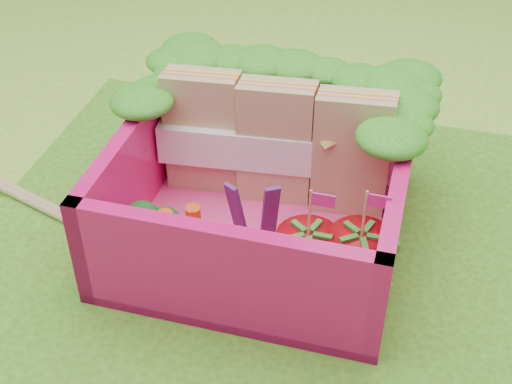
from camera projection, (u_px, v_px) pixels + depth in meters
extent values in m
plane|color=#7BC838|center=(245.00, 248.00, 3.44)|extent=(14.00, 14.00, 0.00)
cube|color=#538D1F|center=(245.00, 245.00, 3.43)|extent=(2.60, 2.60, 0.03)
cube|color=#FF4190|center=(262.00, 229.00, 3.46)|extent=(1.30, 1.30, 0.05)
cube|color=#E2136A|center=(292.00, 120.00, 3.77)|extent=(1.30, 0.07, 0.55)
cube|color=#E2136A|center=(223.00, 280.00, 2.84)|extent=(1.30, 0.07, 0.55)
cube|color=#E2136A|center=(139.00, 168.00, 3.43)|extent=(0.07, 1.30, 0.55)
cube|color=#E2136A|center=(395.00, 211.00, 3.18)|extent=(0.07, 1.30, 0.55)
ellipsoid|color=#1A7B16|center=(198.00, 55.00, 3.64)|extent=(0.30, 0.30, 0.11)
ellipsoid|color=#1A7B16|center=(229.00, 59.00, 3.61)|extent=(0.30, 0.30, 0.11)
ellipsoid|color=#1A7B16|center=(260.00, 63.00, 3.57)|extent=(0.30, 0.30, 0.11)
ellipsoid|color=#1A7B16|center=(293.00, 67.00, 3.54)|extent=(0.30, 0.30, 0.11)
ellipsoid|color=#1A7B16|center=(326.00, 71.00, 3.50)|extent=(0.30, 0.30, 0.11)
ellipsoid|color=#1A7B16|center=(359.00, 76.00, 3.47)|extent=(0.30, 0.30, 0.11)
ellipsoid|color=#1A7B16|center=(394.00, 80.00, 3.43)|extent=(0.30, 0.30, 0.11)
ellipsoid|color=#1A7B16|center=(147.00, 99.00, 3.29)|extent=(0.27, 0.27, 0.10)
ellipsoid|color=#1A7B16|center=(159.00, 85.00, 3.40)|extent=(0.27, 0.27, 0.10)
ellipsoid|color=#1A7B16|center=(169.00, 71.00, 3.51)|extent=(0.27, 0.27, 0.10)
ellipsoid|color=#1A7B16|center=(179.00, 58.00, 3.61)|extent=(0.27, 0.27, 0.10)
ellipsoid|color=#1A7B16|center=(188.00, 46.00, 3.72)|extent=(0.27, 0.27, 0.10)
ellipsoid|color=#1A7B16|center=(399.00, 136.00, 3.05)|extent=(0.27, 0.27, 0.10)
ellipsoid|color=#1A7B16|center=(403.00, 119.00, 3.16)|extent=(0.27, 0.27, 0.10)
ellipsoid|color=#1A7B16|center=(406.00, 103.00, 3.27)|extent=(0.27, 0.27, 0.10)
ellipsoid|color=#1A7B16|center=(409.00, 88.00, 3.37)|extent=(0.27, 0.27, 0.10)
ellipsoid|color=#1A7B16|center=(412.00, 74.00, 3.48)|extent=(0.27, 0.27, 0.10)
cube|color=tan|center=(204.00, 131.00, 3.52)|extent=(0.37, 0.18, 0.64)
cube|color=tan|center=(276.00, 142.00, 3.44)|extent=(0.37, 0.18, 0.64)
cube|color=tan|center=(352.00, 154.00, 3.36)|extent=(0.37, 0.18, 0.64)
cube|color=white|center=(276.00, 148.00, 3.46)|extent=(1.16, 0.28, 0.20)
cylinder|color=#669146|center=(153.00, 242.00, 3.26)|extent=(0.12, 0.12, 0.12)
ellipsoid|color=#124518|center=(150.00, 223.00, 3.18)|extent=(0.30, 0.30, 0.12)
cylinder|color=#DE4D12|center=(167.00, 238.00, 3.16)|extent=(0.07, 0.07, 0.29)
cylinder|color=#DE4D12|center=(194.00, 229.00, 3.23)|extent=(0.07, 0.07, 0.26)
cube|color=#4B1959|center=(238.00, 215.00, 3.21)|extent=(0.07, 0.05, 0.38)
cube|color=#4B1959|center=(270.00, 216.00, 3.21)|extent=(0.07, 0.05, 0.38)
cone|color=red|center=(307.00, 259.00, 3.06)|extent=(0.28, 0.28, 0.28)
cylinder|color=tan|center=(310.00, 213.00, 2.90)|extent=(0.01, 0.01, 0.24)
cube|color=#E52699|center=(323.00, 200.00, 2.84)|extent=(0.10, 0.01, 0.06)
cone|color=red|center=(359.00, 261.00, 3.05)|extent=(0.28, 0.28, 0.28)
cylinder|color=tan|center=(364.00, 215.00, 2.88)|extent=(0.01, 0.01, 0.24)
cube|color=#E52699|center=(379.00, 201.00, 2.82)|extent=(0.10, 0.01, 0.06)
cube|color=#52B237|center=(365.00, 244.00, 3.31)|extent=(0.33, 0.14, 0.05)
cube|color=#52B237|center=(357.00, 275.00, 3.14)|extent=(0.32, 0.19, 0.05)
cube|color=#52B237|center=(285.00, 279.00, 3.12)|extent=(0.31, 0.24, 0.05)
cube|color=tan|center=(58.00, 216.00, 3.55)|extent=(1.95, 0.67, 0.04)
cube|color=tan|center=(70.00, 216.00, 3.55)|extent=(1.95, 0.67, 0.04)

